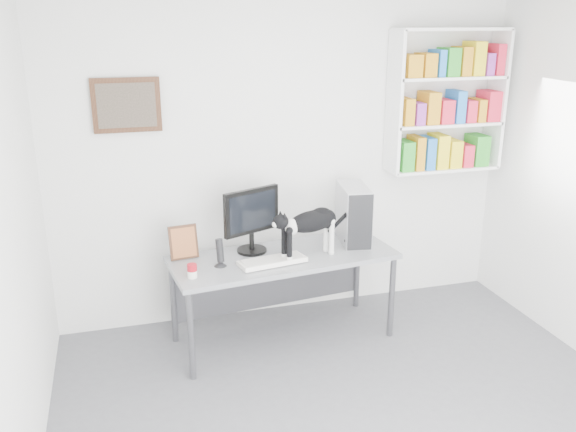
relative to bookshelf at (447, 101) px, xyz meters
The scene contains 11 objects.
room 2.37m from the bookshelf, 127.12° to the right, with size 4.01×4.01×2.70m.
bookshelf is the anchor object (origin of this frame).
wall_art 2.70m from the bookshelf, behind, with size 0.52×0.04×0.42m, color #4A2D17.
desk 2.22m from the bookshelf, 165.40° to the right, with size 1.78×0.69×0.74m, color gray.
monitor 2.02m from the bookshelf, behind, with size 0.50×0.24×0.54m, color black.
keyboard 2.12m from the bookshelf, 162.08° to the right, with size 0.52×0.20×0.04m, color white.
pc_tower 1.31m from the bookshelf, 164.89° to the right, with size 0.21×0.48×0.48m, color silver.
speaker 2.39m from the bookshelf, 166.77° to the right, with size 0.10×0.10×0.23m, color black.
leaning_print 2.57m from the bookshelf, behind, with size 0.22×0.09×0.28m, color #4A2D17.
soup_can 2.66m from the bookshelf, 164.43° to the right, with size 0.07×0.07×0.10m, color #A70E1A.
cat 1.75m from the bookshelf, 159.92° to the right, with size 0.65×0.17×0.40m, color black, non-canonical shape.
Camera 1 is at (-1.41, -2.91, 2.55)m, focal length 38.00 mm.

